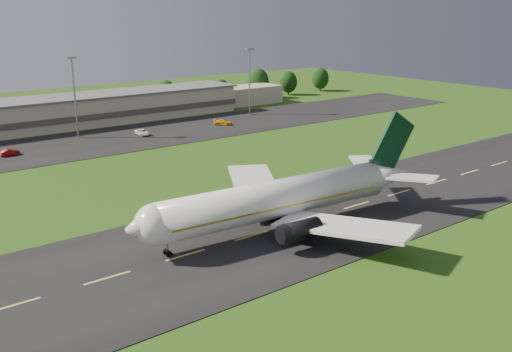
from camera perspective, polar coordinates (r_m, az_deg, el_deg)
ground at (r=82.53m, az=-0.45°, el=-6.07°), size 360.00×360.00×0.00m
taxiway at (r=82.51m, az=-0.45°, el=-6.04°), size 220.00×30.00×0.10m
apron at (r=144.06m, az=-18.06°, el=2.89°), size 260.00×30.00×0.10m
airliner at (r=84.01m, az=2.50°, el=-2.28°), size 51.28×42.04×15.57m
terminal at (r=167.82m, az=-18.99°, el=5.99°), size 145.00×16.00×8.40m
light_mast_centre at (r=150.99m, az=-17.75°, el=8.41°), size 2.40×1.20×20.35m
light_mast_east at (r=177.33m, az=-0.65°, el=10.22°), size 2.40×1.20×20.35m
tree_line at (r=187.93m, az=-11.46°, el=7.89°), size 199.16×8.43×10.81m
service_vehicle_b at (r=138.75m, az=-23.44°, el=2.18°), size 4.58×2.26×1.44m
service_vehicle_c at (r=151.41m, az=-11.31°, el=4.31°), size 2.74×5.46×1.48m
service_vehicle_d at (r=162.25m, az=-3.33°, el=5.39°), size 5.08×5.22×1.50m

